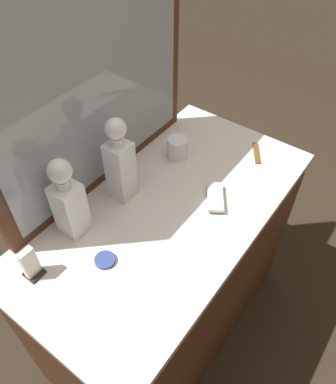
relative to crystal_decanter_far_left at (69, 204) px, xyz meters
name	(u,v)px	position (x,y,z in m)	size (l,w,h in m)	color
ground_plane	(168,319)	(0.24, -0.19, -0.94)	(6.00, 6.00, 0.00)	#2D2319
dresser	(168,274)	(0.24, -0.19, -0.53)	(1.11, 0.58, 0.82)	#472816
dresser_mirror	(93,85)	(0.24, 0.09, 0.25)	(0.84, 0.03, 0.74)	#472816
crystal_decanter_far_left	(69,204)	(0.00, 0.00, 0.00)	(0.08, 0.08, 0.29)	white
crystal_decanter_front	(120,167)	(0.21, -0.02, 0.01)	(0.07, 0.07, 0.31)	white
crystal_tumbler_rear	(177,149)	(0.48, -0.06, -0.08)	(0.08, 0.08, 0.09)	white
silver_brush_front	(215,198)	(0.37, -0.29, -0.10)	(0.14, 0.12, 0.02)	#B7A88C
porcelain_dish	(105,260)	(-0.03, -0.16, -0.11)	(0.06, 0.06, 0.01)	#33478C
tortoiseshell_comb	(257,153)	(0.67, -0.29, -0.11)	(0.11, 0.08, 0.01)	brown
napkin_holder	(31,265)	(-0.19, -0.03, -0.07)	(0.05, 0.05, 0.11)	black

